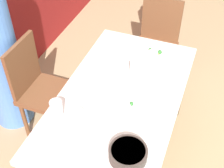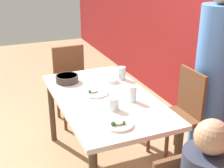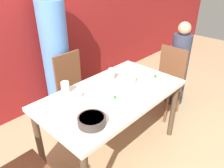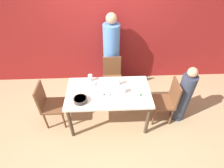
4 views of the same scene
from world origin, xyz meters
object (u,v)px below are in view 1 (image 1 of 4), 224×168
chair_child_spot (157,42)px  person_child (165,21)px  glass_water_tall (105,65)px  bowl_curry (128,153)px  plate_rice_adult (124,104)px  chair_adult_spot (39,87)px

chair_child_spot → person_child: size_ratio=0.75×
chair_child_spot → glass_water_tall: chair_child_spot is taller
bowl_curry → plate_rice_adult: (0.38, 0.16, -0.02)m
person_child → plate_rice_adult: size_ratio=5.52×
person_child → chair_child_spot: bearing=180.0°
plate_rice_adult → glass_water_tall: 0.36m
chair_child_spot → person_child: (0.30, -0.00, 0.07)m
person_child → glass_water_tall: size_ratio=8.87×
glass_water_tall → chair_adult_spot: bearing=98.8°
person_child → bowl_curry: person_child is taller
glass_water_tall → chair_child_spot: bearing=-12.2°
chair_child_spot → glass_water_tall: size_ratio=6.66×
plate_rice_adult → glass_water_tall: size_ratio=1.61×
person_child → glass_water_tall: (-1.18, 0.19, 0.26)m
chair_child_spot → bowl_curry: chair_child_spot is taller
person_child → chair_adult_spot: bearing=149.4°
chair_adult_spot → person_child: size_ratio=0.75×
chair_adult_spot → plate_rice_adult: chair_adult_spot is taller
chair_adult_spot → chair_child_spot: size_ratio=1.00×
bowl_curry → glass_water_tall: bearing=31.6°
plate_rice_adult → bowl_curry: bearing=-157.3°
person_child → glass_water_tall: 1.22m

